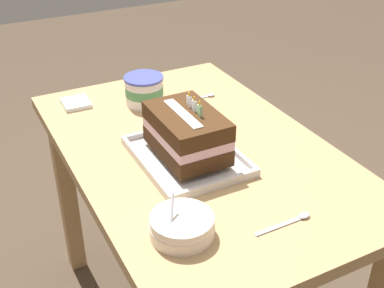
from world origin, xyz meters
TOP-DOWN VIEW (x-y plane):
  - dining_table at (0.00, 0.00)m, footprint 1.11×0.71m
  - foil_tray at (0.04, -0.05)m, footprint 0.33×0.26m
  - birthday_cake at (0.04, -0.05)m, footprint 0.24×0.16m
  - bowl_stack at (0.32, -0.21)m, footprint 0.14×0.14m
  - ice_cream_tub at (-0.33, -0.02)m, footprint 0.13×0.13m
  - serving_spoon_near_tray at (0.40, 0.05)m, footprint 0.02×0.16m
  - serving_spoon_by_bowls at (-0.28, 0.18)m, footprint 0.03×0.14m
  - napkin_pile at (-0.43, -0.23)m, footprint 0.10×0.09m

SIDE VIEW (x-z plane):
  - dining_table at x=0.00m, z-range 0.26..1.00m
  - serving_spoon_by_bowls at x=-0.28m, z-range 0.75..0.76m
  - serving_spoon_near_tray at x=0.40m, z-range 0.75..0.76m
  - foil_tray at x=0.04m, z-range 0.74..0.77m
  - napkin_pile at x=-0.43m, z-range 0.75..0.76m
  - bowl_stack at x=0.32m, z-range 0.73..0.82m
  - ice_cream_tub at x=-0.33m, z-range 0.75..0.85m
  - birthday_cake at x=0.04m, z-range 0.75..0.91m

